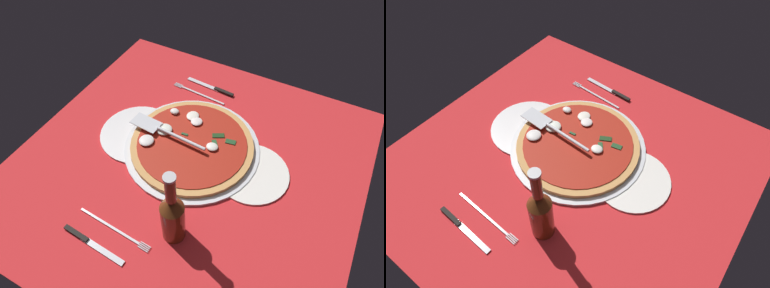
# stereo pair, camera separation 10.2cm
# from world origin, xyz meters

# --- Properties ---
(ground_plane) EXTENTS (0.95, 0.95, 0.01)m
(ground_plane) POSITION_xyz_m (0.00, 0.00, -0.00)
(ground_plane) COLOR red
(pizza_pan) EXTENTS (0.40, 0.40, 0.01)m
(pizza_pan) POSITION_xyz_m (-0.02, 0.06, 0.01)
(pizza_pan) COLOR silver
(pizza_pan) RESTS_ON ground_plane
(dinner_plate_left) EXTENTS (0.24, 0.24, 0.01)m
(dinner_plate_left) POSITION_xyz_m (-0.19, 0.03, 0.01)
(dinner_plate_left) COLOR white
(dinner_plate_left) RESTS_ON ground_plane
(dinner_plate_right) EXTENTS (0.21, 0.21, 0.01)m
(dinner_plate_right) POSITION_xyz_m (0.17, 0.05, 0.01)
(dinner_plate_right) COLOR white
(dinner_plate_right) RESTS_ON ground_plane
(pizza) EXTENTS (0.36, 0.36, 0.03)m
(pizza) POSITION_xyz_m (-0.02, 0.06, 0.02)
(pizza) COLOR tan
(pizza) RESTS_ON pizza_pan
(pizza_server) EXTENTS (0.25, 0.06, 0.01)m
(pizza_server) POSITION_xyz_m (-0.10, 0.05, 0.05)
(pizza_server) COLOR silver
(pizza_server) RESTS_ON pizza
(place_setting_near) EXTENTS (0.22, 0.14, 0.01)m
(place_setting_near) POSITION_xyz_m (-0.08, -0.29, 0.00)
(place_setting_near) COLOR white
(place_setting_near) RESTS_ON ground_plane
(place_setting_far) EXTENTS (0.22, 0.13, 0.01)m
(place_setting_far) POSITION_xyz_m (-0.09, 0.31, 0.00)
(place_setting_far) COLOR white
(place_setting_far) RESTS_ON ground_plane
(beer_bottle) EXTENTS (0.06, 0.06, 0.25)m
(beer_bottle) POSITION_xyz_m (0.07, -0.20, 0.09)
(beer_bottle) COLOR #5D2D14
(beer_bottle) RESTS_ON ground_plane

